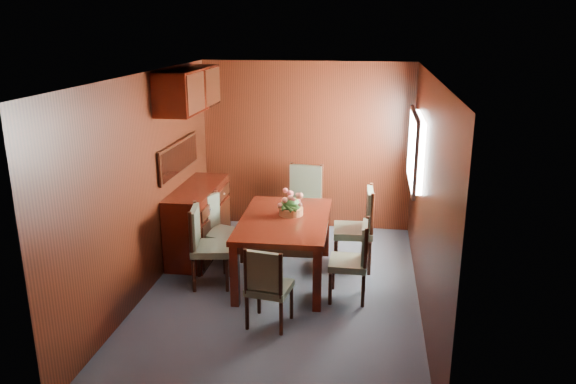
% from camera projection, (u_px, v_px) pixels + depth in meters
% --- Properties ---
extents(ground, '(4.50, 4.50, 0.00)m').
position_uv_depth(ground, '(282.00, 294.00, 6.27)').
color(ground, '#3C4752').
rests_on(ground, ground).
extents(room_shell, '(3.06, 4.52, 2.41)m').
position_uv_depth(room_shell, '(277.00, 144.00, 6.12)').
color(room_shell, black).
rests_on(room_shell, ground).
extents(sideboard, '(0.48, 1.40, 0.90)m').
position_uv_depth(sideboard, '(199.00, 220.00, 7.26)').
color(sideboard, black).
rests_on(sideboard, ground).
extents(dining_table, '(1.04, 1.63, 0.75)m').
position_uv_depth(dining_table, '(285.00, 227.00, 6.47)').
color(dining_table, black).
rests_on(dining_table, ground).
extents(chair_left_near, '(0.50, 0.51, 0.95)m').
position_uv_depth(chair_left_near, '(205.00, 242.00, 6.35)').
color(chair_left_near, black).
rests_on(chair_left_near, ground).
extents(chair_left_far, '(0.53, 0.54, 0.90)m').
position_uv_depth(chair_left_far, '(216.00, 227.00, 6.89)').
color(chair_left_far, black).
rests_on(chair_left_far, ground).
extents(chair_right_near, '(0.41, 0.43, 0.89)m').
position_uv_depth(chair_right_near, '(355.00, 256.00, 6.02)').
color(chair_right_near, black).
rests_on(chair_right_near, ground).
extents(chair_right_far, '(0.49, 0.51, 1.02)m').
position_uv_depth(chair_right_far, '(360.00, 224.00, 6.79)').
color(chair_right_far, black).
rests_on(chair_right_far, ground).
extents(chair_head, '(0.46, 0.45, 0.86)m').
position_uv_depth(chair_head, '(267.00, 283.00, 5.45)').
color(chair_head, black).
rests_on(chair_head, ground).
extents(chair_foot, '(0.56, 0.54, 1.04)m').
position_uv_depth(chair_foot, '(304.00, 198.00, 7.73)').
color(chair_foot, black).
rests_on(chair_foot, ground).
extents(flower_centerpiece, '(0.30, 0.30, 0.30)m').
position_uv_depth(flower_centerpiece, '(291.00, 203.00, 6.51)').
color(flower_centerpiece, '#BD6C39').
rests_on(flower_centerpiece, dining_table).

